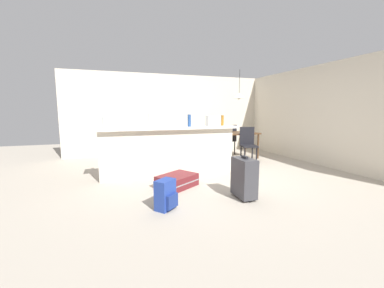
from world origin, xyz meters
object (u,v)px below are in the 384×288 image
object	(u,v)px
bottle_clear	(104,123)
dining_chair_near_partition	(248,142)
dining_table	(237,136)
backpack_blue	(166,195)
grocery_bag	(213,121)
dining_chair_far_side	(229,138)
suitcase_flat_maroon	(177,181)
suitcase_upright_charcoal	(244,177)
bottle_white	(149,120)
bottle_blue	(189,121)
bottle_amber	(222,120)
pendant_lamp	(239,95)

from	to	relation	value
bottle_clear	dining_chair_near_partition	bearing A→B (deg)	10.55
dining_table	backpack_blue	xyz separation A→B (m)	(-2.81, -2.98, -0.44)
grocery_bag	dining_table	world-z (taller)	grocery_bag
grocery_bag	backpack_blue	size ratio (longest dim) A/B	0.62
dining_chair_far_side	backpack_blue	distance (m)	4.56
suitcase_flat_maroon	suitcase_upright_charcoal	size ratio (longest dim) A/B	1.31
dining_table	suitcase_upright_charcoal	world-z (taller)	dining_table
dining_chair_far_side	suitcase_flat_maroon	size ratio (longest dim) A/B	1.06
suitcase_flat_maroon	suitcase_upright_charcoal	xyz separation A→B (m)	(0.84, -0.88, 0.22)
bottle_clear	suitcase_upright_charcoal	bearing A→B (deg)	-39.98
bottle_white	bottle_blue	world-z (taller)	bottle_white
bottle_blue	bottle_amber	size ratio (longest dim) A/B	1.11
dining_table	bottle_amber	bearing A→B (deg)	-131.38
bottle_white	grocery_bag	bearing A→B (deg)	0.02
grocery_bag	dining_chair_far_side	size ratio (longest dim) A/B	0.28
bottle_clear	bottle_amber	world-z (taller)	bottle_amber
bottle_blue	bottle_amber	distance (m)	0.82
dining_table	bottle_white	bearing A→B (deg)	-154.60
bottle_white	dining_table	size ratio (longest dim) A/B	0.25
bottle_white	dining_table	distance (m)	3.08
dining_chair_far_side	suitcase_flat_maroon	bearing A→B (deg)	-132.71
suitcase_flat_maroon	dining_chair_far_side	bearing A→B (deg)	47.29
grocery_bag	pendant_lamp	size ratio (longest dim) A/B	0.32
dining_chair_far_side	bottle_amber	bearing A→B (deg)	-122.21
bottle_white	backpack_blue	world-z (taller)	bottle_white
bottle_clear	pendant_lamp	size ratio (longest dim) A/B	0.26
dining_chair_far_side	pendant_lamp	world-z (taller)	pendant_lamp
dining_table	pendant_lamp	distance (m)	1.15
bottle_blue	pendant_lamp	xyz separation A→B (m)	(1.92, 1.31, 0.63)
bottle_blue	dining_table	world-z (taller)	bottle_blue
grocery_bag	dining_table	bearing A→B (deg)	43.62
bottle_amber	pendant_lamp	bearing A→B (deg)	47.37
dining_chair_far_side	bottle_clear	bearing A→B (deg)	-153.44
backpack_blue	grocery_bag	bearing A→B (deg)	49.23
bottle_white	suitcase_flat_maroon	bearing A→B (deg)	-65.65
bottle_amber	grocery_bag	size ratio (longest dim) A/B	0.88
dining_chair_near_partition	dining_chair_far_side	distance (m)	1.15
bottle_amber	suitcase_upright_charcoal	size ratio (longest dim) A/B	0.34
dining_chair_far_side	backpack_blue	bearing A→B (deg)	-128.82
bottle_clear	dining_chair_near_partition	size ratio (longest dim) A/B	0.23
dining_chair_near_partition	dining_chair_far_side	bearing A→B (deg)	87.98
suitcase_flat_maroon	dining_chair_near_partition	bearing A→B (deg)	31.92
bottle_blue	dining_chair_far_side	distance (m)	2.84
dining_table	backpack_blue	bearing A→B (deg)	-133.36
suitcase_upright_charcoal	bottle_white	bearing A→B (deg)	125.64
dining_chair_near_partition	pendant_lamp	size ratio (longest dim) A/B	1.13
grocery_bag	dining_chair_near_partition	size ratio (longest dim) A/B	0.28
pendant_lamp	dining_table	bearing A→B (deg)	85.81
dining_table	bottle_clear	bearing A→B (deg)	-160.84
bottle_white	dining_table	bearing A→B (deg)	25.40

